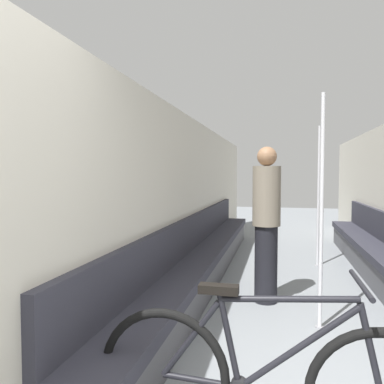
% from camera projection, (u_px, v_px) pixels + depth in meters
% --- Properties ---
extents(wall_left, '(0.10, 10.92, 2.14)m').
position_uv_depth(wall_left, '(187.00, 199.00, 4.91)').
color(wall_left, beige).
rests_on(wall_left, ground).
extents(bench_seat_row_left, '(0.43, 6.60, 0.86)m').
position_uv_depth(bench_seat_row_left, '(204.00, 259.00, 4.88)').
color(bench_seat_row_left, '#4C4C51').
rests_on(bench_seat_row_left, ground).
extents(bicycle, '(1.75, 0.46, 0.90)m').
position_uv_depth(bicycle, '(266.00, 383.00, 1.83)').
color(bicycle, black).
rests_on(bicycle, ground).
extents(grab_pole_near, '(0.08, 0.08, 2.12)m').
position_uv_depth(grab_pole_near, '(321.00, 215.00, 3.35)').
color(grab_pole_near, gray).
rests_on(grab_pole_near, ground).
extents(grab_pole_far, '(0.08, 0.08, 2.12)m').
position_uv_depth(grab_pole_far, '(318.00, 198.00, 5.63)').
color(grab_pole_far, gray).
rests_on(grab_pole_far, ground).
extents(passenger_standing, '(0.30, 0.30, 1.69)m').
position_uv_depth(passenger_standing, '(266.00, 222.00, 4.04)').
color(passenger_standing, black).
rests_on(passenger_standing, ground).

